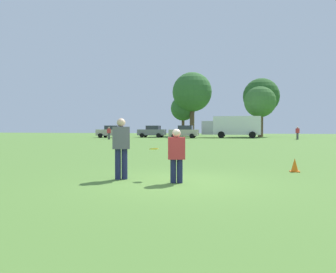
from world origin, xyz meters
TOP-DOWN VIEW (x-y plane):
  - ground_plane at (0.00, 0.00)m, footprint 155.57×155.57m
  - player_thrower at (-1.70, 0.15)m, footprint 0.57×0.45m
  - player_defender at (0.03, -0.12)m, footprint 0.52×0.38m
  - frisbee at (-0.74, 0.32)m, footprint 0.27×0.27m
  - traffic_cone at (3.50, 3.16)m, footprint 0.32×0.32m
  - parked_car_near_left at (-18.35, 38.60)m, footprint 4.24×2.30m
  - parked_car_mid_left at (-12.75, 41.28)m, footprint 4.24×2.30m
  - parked_car_center at (-7.36, 39.47)m, footprint 4.24×2.30m
  - box_truck at (-0.60, 42.20)m, footprint 8.56×3.15m
  - bystander_sideline_watcher at (-15.54, 31.21)m, footprint 0.43×0.50m
  - bystander_far_jogger at (7.80, 36.59)m, footprint 0.45×0.52m
  - bystander_field_marshal at (-14.93, 35.38)m, footprint 0.48×0.46m
  - tree_west_oak at (-9.74, 50.75)m, footprint 4.40×4.40m
  - tree_west_maple at (-7.93, 49.66)m, footprint 6.85×6.85m
  - tree_center_elm at (3.47, 47.42)m, footprint 5.07×5.07m
  - tree_east_birch at (3.68, 49.01)m, footprint 5.92×5.92m

SIDE VIEW (x-z plane):
  - ground_plane at x=0.00m, z-range 0.00..0.00m
  - traffic_cone at x=3.50m, z-range -0.01..0.47m
  - player_defender at x=0.03m, z-range 0.08..1.57m
  - bystander_field_marshal at x=-14.93m, z-range 0.10..1.64m
  - bystander_sideline_watcher at x=-15.54m, z-range 0.10..1.69m
  - frisbee at x=-0.74m, z-range 0.86..0.94m
  - bystander_far_jogger at x=7.80m, z-range 0.11..1.74m
  - parked_car_near_left at x=-18.35m, z-range 0.01..1.83m
  - parked_car_mid_left at x=-12.75m, z-range 0.01..1.83m
  - parked_car_center at x=-7.36m, z-range 0.01..1.83m
  - player_thrower at x=-1.70m, z-range 0.12..1.92m
  - box_truck at x=-0.60m, z-range 0.16..3.34m
  - tree_west_oak at x=-9.74m, z-range 1.34..8.48m
  - tree_center_elm at x=3.47m, z-range 1.55..9.79m
  - tree_east_birch at x=3.68m, z-range 1.81..11.43m
  - tree_west_maple at x=-7.93m, z-range 2.09..13.23m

